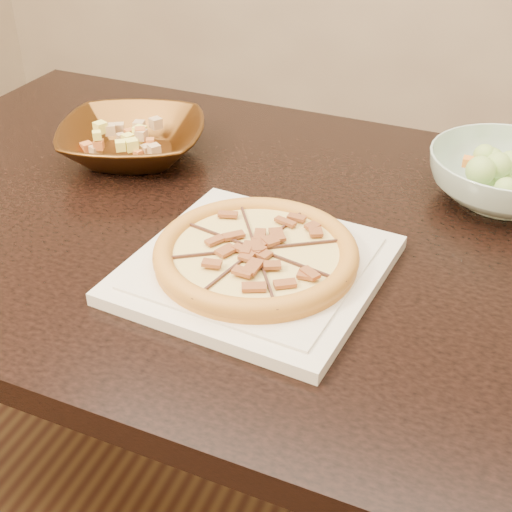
% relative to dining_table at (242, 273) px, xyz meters
% --- Properties ---
extents(dining_table, '(1.38, 0.92, 0.75)m').
position_rel_dining_table_xyz_m(dining_table, '(0.00, 0.00, 0.00)').
color(dining_table, black).
rests_on(dining_table, floor).
extents(plate, '(0.35, 0.35, 0.02)m').
position_rel_dining_table_xyz_m(plate, '(0.08, -0.14, 0.12)').
color(plate, beige).
rests_on(plate, dining_table).
extents(pizza, '(0.27, 0.27, 0.03)m').
position_rel_dining_table_xyz_m(pizza, '(0.08, -0.14, 0.14)').
color(pizza, '#BC7326').
rests_on(pizza, plate).
extents(bronze_bowl, '(0.32, 0.32, 0.06)m').
position_rel_dining_table_xyz_m(bronze_bowl, '(-0.25, 0.12, 0.14)').
color(bronze_bowl, '#553212').
rests_on(bronze_bowl, dining_table).
extents(mixed_dish, '(0.13, 0.12, 0.03)m').
position_rel_dining_table_xyz_m(mixed_dish, '(-0.25, 0.12, 0.18)').
color(mixed_dish, tan).
rests_on(mixed_dish, bronze_bowl).
extents(salad_bowl, '(0.27, 0.27, 0.08)m').
position_rel_dining_table_xyz_m(salad_bowl, '(0.36, 0.20, 0.14)').
color(salad_bowl, '#ABC4B1').
rests_on(salad_bowl, dining_table).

